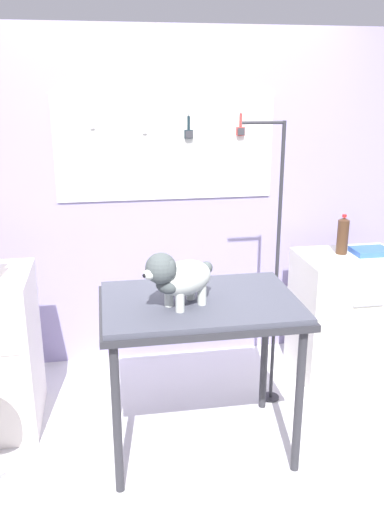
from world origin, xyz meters
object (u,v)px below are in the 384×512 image
object	(u,v)px
grooming_table	(200,315)
soda_bottle	(343,236)
cabinet_right	(347,315)
dog	(178,277)
grooming_arm	(275,280)

from	to	relation	value
grooming_table	soda_bottle	xyz separation A→B (m)	(1.09, 0.70, 0.18)
grooming_table	cabinet_right	xyz separation A→B (m)	(1.14, 0.63, -0.37)
grooming_table	dog	size ratio (longest dim) A/B	2.58
grooming_table	grooming_arm	xyz separation A→B (m)	(0.53, 0.37, 0.03)
cabinet_right	soda_bottle	size ratio (longest dim) A/B	3.17
cabinet_right	dog	bearing A→B (deg)	-150.51
grooming_table	dog	xyz separation A→B (m)	(-0.13, -0.09, 0.25)
grooming_table	soda_bottle	distance (m)	1.31
cabinet_right	grooming_table	bearing A→B (deg)	-151.10
grooming_arm	cabinet_right	xyz separation A→B (m)	(0.62, 0.26, -0.39)
grooming_arm	soda_bottle	bearing A→B (deg)	29.77
grooming_table	dog	world-z (taller)	dog
grooming_table	grooming_arm	world-z (taller)	grooming_arm
grooming_arm	dog	world-z (taller)	grooming_arm
dog	grooming_arm	bearing A→B (deg)	35.12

